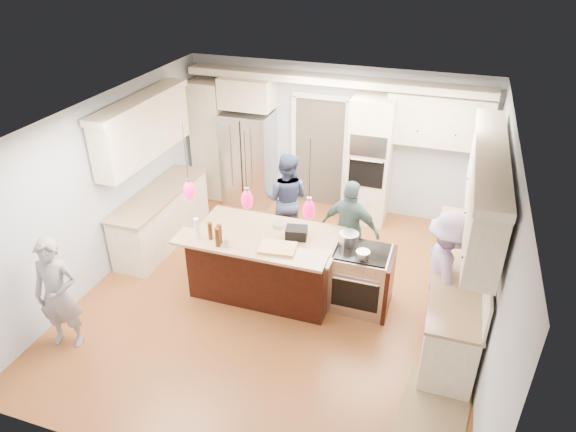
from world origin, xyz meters
name	(u,v)px	position (x,y,z in m)	size (l,w,h in m)	color
ground_plane	(281,294)	(0.00, 0.00, 0.00)	(6.00, 6.00, 0.00)	#A25E2C
room_shell	(280,184)	(0.00, 0.00, 1.82)	(5.54, 6.04, 2.72)	#B2BCC6
refrigerator	(249,158)	(-1.55, 2.64, 0.90)	(0.90, 0.70, 1.80)	#B7B7BC
oven_column	(370,161)	(0.75, 2.67, 1.15)	(0.72, 0.69, 2.30)	#EEE4C1
back_upper_cabinets	(291,122)	(-0.75, 2.76, 1.67)	(5.30, 0.61, 2.54)	#EEE4C1
right_counter_run	(465,254)	(2.44, 0.30, 1.06)	(0.64, 3.10, 2.51)	#EEE4C1
left_cabinets	(155,185)	(-2.44, 0.80, 1.06)	(0.64, 2.30, 2.51)	#EEE4C1
kitchen_island	(266,262)	(-0.25, 0.07, 0.49)	(2.10, 1.46, 1.12)	black
island_range	(362,279)	(1.16, 0.15, 0.46)	(0.82, 0.71, 0.92)	#B7B7BC
pendant_lights	(247,200)	(-0.25, -0.51, 1.80)	(1.75, 0.15, 1.03)	black
person_bar_end	(58,294)	(-2.30, -1.80, 0.78)	(0.57, 0.37, 1.56)	gray
person_far_left	(287,199)	(-0.40, 1.47, 0.80)	(0.78, 0.61, 1.60)	navy
person_far_right	(350,230)	(0.81, 0.86, 0.79)	(0.92, 0.38, 1.58)	#476462
person_range_side	(447,272)	(2.25, 0.11, 0.86)	(1.11, 0.64, 1.71)	#9F88B7
floor_rug	(435,407)	(2.33, -1.38, 0.01)	(0.73, 1.07, 0.01)	olive
water_bottle	(197,229)	(-0.97, -0.56, 1.27)	(0.07, 0.07, 0.30)	silver
beer_bottle_a	(210,231)	(-0.80, -0.51, 1.24)	(0.06, 0.06, 0.25)	#401D0B
beer_bottle_b	(218,237)	(-0.63, -0.64, 1.25)	(0.07, 0.07, 0.27)	#401D0B
beer_bottle_c	(220,234)	(-0.64, -0.56, 1.26)	(0.07, 0.07, 0.27)	#401D0B
drink_can	(227,243)	(-0.51, -0.62, 1.18)	(0.06, 0.06, 0.12)	#B7B7BC
cutting_board	(278,248)	(0.13, -0.47, 1.14)	(0.47, 0.33, 0.04)	tan
pot_large	(349,238)	(0.91, 0.28, 1.00)	(0.27, 0.27, 0.16)	#B7B7BC
pot_small	(363,254)	(1.17, -0.01, 0.97)	(0.19, 0.19, 0.09)	#B7B7BC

